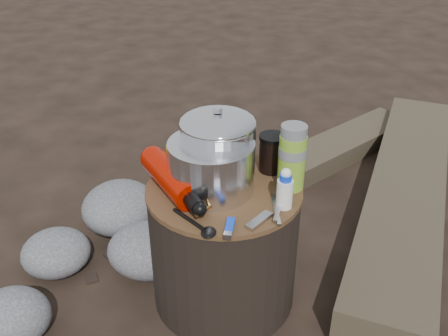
{
  "coord_description": "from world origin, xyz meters",
  "views": [
    {
      "loc": [
        0.07,
        -1.24,
        1.21
      ],
      "look_at": [
        0.0,
        0.0,
        0.48
      ],
      "focal_mm": 41.22,
      "sensor_mm": 36.0,
      "label": 1
    }
  ],
  "objects_px": {
    "camping_pot": "(218,146)",
    "travel_mug": "(272,153)",
    "stump": "(224,244)",
    "fuel_bottle": "(170,177)",
    "log_main": "(406,192)",
    "thermos": "(292,158)"
  },
  "relations": [
    {
      "from": "travel_mug",
      "to": "thermos",
      "type": "bearing_deg",
      "value": -60.72
    },
    {
      "from": "thermos",
      "to": "camping_pot",
      "type": "bearing_deg",
      "value": 170.59
    },
    {
      "from": "thermos",
      "to": "travel_mug",
      "type": "distance_m",
      "value": 0.11
    },
    {
      "from": "thermos",
      "to": "travel_mug",
      "type": "height_order",
      "value": "thermos"
    },
    {
      "from": "stump",
      "to": "camping_pot",
      "type": "xyz_separation_m",
      "value": [
        -0.02,
        0.05,
        0.31
      ]
    },
    {
      "from": "stump",
      "to": "log_main",
      "type": "distance_m",
      "value": 0.91
    },
    {
      "from": "stump",
      "to": "log_main",
      "type": "bearing_deg",
      "value": 37.52
    },
    {
      "from": "stump",
      "to": "fuel_bottle",
      "type": "relative_size",
      "value": 1.37
    },
    {
      "from": "stump",
      "to": "log_main",
      "type": "xyz_separation_m",
      "value": [
        0.71,
        0.55,
        -0.14
      ]
    },
    {
      "from": "log_main",
      "to": "camping_pot",
      "type": "distance_m",
      "value": 0.99
    },
    {
      "from": "log_main",
      "to": "camping_pot",
      "type": "height_order",
      "value": "camping_pot"
    },
    {
      "from": "log_main",
      "to": "travel_mug",
      "type": "bearing_deg",
      "value": -124.1
    },
    {
      "from": "camping_pot",
      "to": "thermos",
      "type": "bearing_deg",
      "value": -9.41
    },
    {
      "from": "camping_pot",
      "to": "travel_mug",
      "type": "bearing_deg",
      "value": 20.07
    },
    {
      "from": "thermos",
      "to": "stump",
      "type": "bearing_deg",
      "value": -174.57
    },
    {
      "from": "camping_pot",
      "to": "travel_mug",
      "type": "distance_m",
      "value": 0.18
    },
    {
      "from": "log_main",
      "to": "camping_pot",
      "type": "relative_size",
      "value": 7.7
    },
    {
      "from": "camping_pot",
      "to": "fuel_bottle",
      "type": "height_order",
      "value": "camping_pot"
    },
    {
      "from": "camping_pot",
      "to": "log_main",
      "type": "bearing_deg",
      "value": 34.01
    },
    {
      "from": "camping_pot",
      "to": "thermos",
      "type": "relative_size",
      "value": 1.12
    },
    {
      "from": "fuel_bottle",
      "to": "travel_mug",
      "type": "bearing_deg",
      "value": -9.17
    },
    {
      "from": "camping_pot",
      "to": "travel_mug",
      "type": "height_order",
      "value": "camping_pot"
    }
  ]
}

